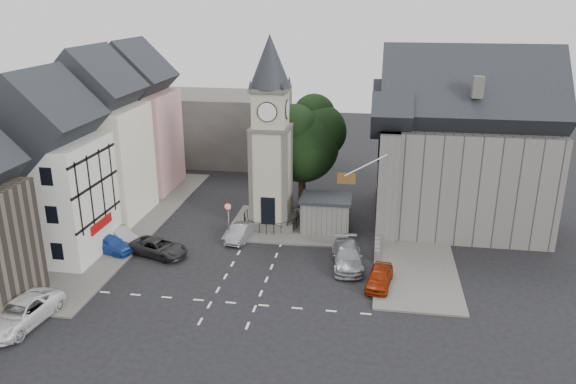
% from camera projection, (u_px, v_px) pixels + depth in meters
% --- Properties ---
extents(ground, '(120.00, 120.00, 0.00)m').
position_uv_depth(ground, '(252.00, 266.00, 41.86)').
color(ground, black).
rests_on(ground, ground).
extents(pavement_west, '(6.00, 30.00, 0.14)m').
position_uv_depth(pavement_west, '(128.00, 224.00, 49.29)').
color(pavement_west, '#595651').
rests_on(pavement_west, ground).
extents(pavement_east, '(6.00, 26.00, 0.14)m').
position_uv_depth(pavement_east, '(411.00, 233.00, 47.52)').
color(pavement_east, '#595651').
rests_on(pavement_east, ground).
extents(central_island, '(10.00, 8.00, 0.16)m').
position_uv_depth(central_island, '(288.00, 225.00, 49.07)').
color(central_island, '#595651').
rests_on(central_island, ground).
extents(road_markings, '(20.00, 8.00, 0.01)m').
position_uv_depth(road_markings, '(234.00, 303.00, 36.73)').
color(road_markings, silver).
rests_on(road_markings, ground).
extents(clock_tower, '(4.86, 4.86, 16.25)m').
position_uv_depth(clock_tower, '(271.00, 135.00, 46.65)').
color(clock_tower, '#4C4944').
rests_on(clock_tower, ground).
extents(stone_shelter, '(4.30, 3.30, 3.08)m').
position_uv_depth(stone_shelter, '(326.00, 214.00, 47.63)').
color(stone_shelter, '#64615C').
rests_on(stone_shelter, ground).
extents(town_tree, '(7.20, 7.20, 10.80)m').
position_uv_depth(town_tree, '(302.00, 135.00, 51.40)').
color(town_tree, black).
rests_on(town_tree, ground).
extents(warning_sign_post, '(0.70, 0.19, 2.85)m').
position_uv_depth(warning_sign_post, '(228.00, 212.00, 46.74)').
color(warning_sign_post, black).
rests_on(warning_sign_post, ground).
extents(terrace_pink, '(8.10, 7.60, 12.80)m').
position_uv_depth(terrace_pink, '(136.00, 126.00, 56.92)').
color(terrace_pink, '#D0958F').
rests_on(terrace_pink, ground).
extents(terrace_cream, '(8.10, 7.60, 12.80)m').
position_uv_depth(terrace_cream, '(98.00, 145.00, 49.46)').
color(terrace_cream, '#EEDFC7').
rests_on(terrace_cream, ground).
extents(terrace_tudor, '(8.10, 7.60, 12.00)m').
position_uv_depth(terrace_tudor, '(49.00, 177.00, 42.13)').
color(terrace_tudor, silver).
rests_on(terrace_tudor, ground).
extents(backdrop_west, '(20.00, 10.00, 8.00)m').
position_uv_depth(backdrop_west, '(205.00, 127.00, 68.45)').
color(backdrop_west, '#4C4944').
rests_on(backdrop_west, ground).
extents(east_building, '(14.40, 11.40, 12.60)m').
position_uv_depth(east_building, '(457.00, 155.00, 47.75)').
color(east_building, '#64615C').
rests_on(east_building, ground).
extents(east_boundary_wall, '(0.40, 16.00, 0.90)m').
position_uv_depth(east_boundary_wall, '(378.00, 218.00, 49.67)').
color(east_boundary_wall, '#64615C').
rests_on(east_boundary_wall, ground).
extents(flagpole, '(3.68, 0.10, 2.74)m').
position_uv_depth(flagpole, '(366.00, 165.00, 42.10)').
color(flagpole, white).
rests_on(flagpole, ground).
extents(car_west_blue, '(4.56, 2.83, 1.45)m').
position_uv_depth(car_west_blue, '(109.00, 244.00, 43.81)').
color(car_west_blue, '#1C3F9B').
rests_on(car_west_blue, ground).
extents(car_west_silver, '(3.98, 3.21, 1.27)m').
position_uv_depth(car_west_silver, '(120.00, 235.00, 45.62)').
color(car_west_silver, '#9A9EA1').
rests_on(car_west_silver, ground).
extents(car_west_grey, '(5.16, 3.51, 1.31)m').
position_uv_depth(car_west_grey, '(159.00, 247.00, 43.34)').
color(car_west_grey, '#272829').
rests_on(car_west_grey, ground).
extents(car_island_silver, '(1.79, 3.94, 1.26)m').
position_uv_depth(car_island_silver, '(240.00, 233.00, 46.15)').
color(car_island_silver, gray).
rests_on(car_island_silver, ground).
extents(car_island_east, '(2.79, 5.51, 1.53)m').
position_uv_depth(car_island_east, '(347.00, 256.00, 41.60)').
color(car_island_east, gray).
rests_on(car_island_east, ground).
extents(car_east_red, '(2.15, 4.14, 1.35)m').
position_uv_depth(car_east_red, '(380.00, 277.00, 38.70)').
color(car_east_red, maroon).
rests_on(car_east_red, ground).
extents(van_sw_white, '(3.31, 5.91, 1.56)m').
position_uv_depth(van_sw_white, '(21.00, 313.00, 34.07)').
color(van_sw_white, white).
rests_on(van_sw_white, ground).
extents(pedestrian, '(0.68, 0.62, 1.55)m').
position_uv_depth(pedestrian, '(406.00, 228.00, 46.72)').
color(pedestrian, beige).
rests_on(pedestrian, ground).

